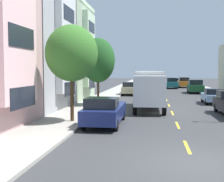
{
  "coord_description": "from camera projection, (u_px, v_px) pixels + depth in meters",
  "views": [
    {
      "loc": [
        -1.44,
        -10.59,
        3.26
      ],
      "look_at": [
        -5.72,
        19.44,
        1.11
      ],
      "focal_mm": 46.92,
      "sensor_mm": 36.0,
      "label": 1
    }
  ],
  "objects": [
    {
      "name": "ground_plane",
      "position": [
        164.0,
        94.0,
        40.11
      ],
      "size": [
        160.0,
        160.0,
        0.0
      ],
      "primitive_type": "plane",
      "color": "#38383A"
    },
    {
      "name": "sidewalk_left",
      "position": [
        111.0,
        94.0,
        39.13
      ],
      "size": [
        3.2,
        120.0,
        0.14
      ],
      "primitive_type": "cube",
      "color": "#A39E93",
      "rests_on": "ground_plane"
    },
    {
      "name": "sidewalk_right",
      "position": [
        221.0,
        95.0,
        37.13
      ],
      "size": [
        3.2,
        120.0,
        0.14
      ],
      "primitive_type": "cube",
      "color": "#A39E93",
      "rests_on": "ground_plane"
    },
    {
      "name": "lane_centerline_dashes",
      "position": [
        166.0,
        98.0,
        34.68
      ],
      "size": [
        0.14,
        47.2,
        0.01
      ],
      "color": "yellow",
      "rests_on": "ground_plane"
    },
    {
      "name": "townhouse_third_sage",
      "position": [
        33.0,
        54.0,
        32.81
      ],
      "size": [
        13.23,
        8.36,
        10.59
      ],
      "color": "#99AD8E",
      "rests_on": "ground_plane"
    },
    {
      "name": "street_tree_nearest",
      "position": [
        72.0,
        53.0,
        17.78
      ],
      "size": [
        3.2,
        3.2,
        5.88
      ],
      "color": "#47331E",
      "rests_on": "sidewalk_left"
    },
    {
      "name": "street_tree_second",
      "position": [
        98.0,
        60.0,
        26.24
      ],
      "size": [
        3.04,
        3.04,
        6.02
      ],
      "color": "#47331E",
      "rests_on": "sidewalk_left"
    },
    {
      "name": "delivery_box_truck",
      "position": [
        149.0,
        87.0,
        24.48
      ],
      "size": [
        2.59,
        8.05,
        3.17
      ],
      "color": "white",
      "rests_on": "ground_plane"
    },
    {
      "name": "parked_hatchback_red",
      "position": [
        180.0,
        82.0,
        63.49
      ],
      "size": [
        1.76,
        4.01,
        1.5
      ],
      "color": "#AD1E1E",
      "rests_on": "ground_plane"
    },
    {
      "name": "parked_sedan_charcoal",
      "position": [
        138.0,
        83.0,
        56.78
      ],
      "size": [
        1.82,
        4.51,
        1.43
      ],
      "color": "#333338",
      "rests_on": "ground_plane"
    },
    {
      "name": "parked_pickup_navy",
      "position": [
        105.0,
        111.0,
        17.38
      ],
      "size": [
        2.01,
        5.3,
        1.73
      ],
      "color": "navy",
      "rests_on": "ground_plane"
    },
    {
      "name": "parked_pickup_champagne",
      "position": [
        130.0,
        89.0,
        38.85
      ],
      "size": [
        2.06,
        5.32,
        1.73
      ],
      "color": "tan",
      "rests_on": "ground_plane"
    },
    {
      "name": "parked_suv_orange",
      "position": [
        184.0,
        82.0,
        55.38
      ],
      "size": [
        2.02,
        4.83,
        1.93
      ],
      "color": "orange",
      "rests_on": "ground_plane"
    },
    {
      "name": "parked_suv_forest",
      "position": [
        195.0,
        86.0,
        41.73
      ],
      "size": [
        2.05,
        4.84,
        1.93
      ],
      "color": "#194C28",
      "rests_on": "ground_plane"
    },
    {
      "name": "parked_hatchback_sky",
      "position": [
        213.0,
        96.0,
        28.48
      ],
      "size": [
        1.81,
        4.03,
        1.5
      ],
      "color": "#7A9EC6",
      "rests_on": "ground_plane"
    },
    {
      "name": "moving_teal_sedan",
      "position": [
        172.0,
        83.0,
        52.55
      ],
      "size": [
        1.95,
        4.8,
        1.93
      ],
      "color": "#195B60",
      "rests_on": "ground_plane"
    }
  ]
}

